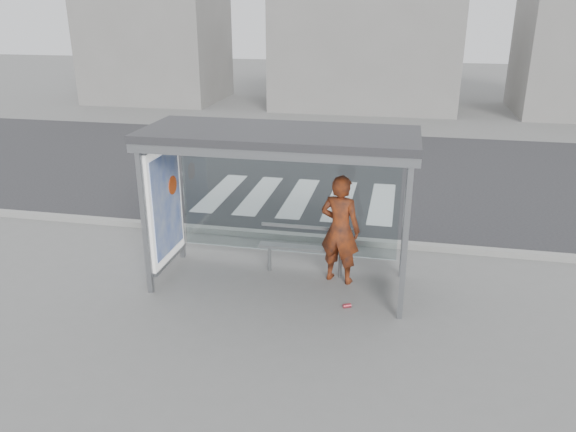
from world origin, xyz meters
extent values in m
plane|color=slate|center=(0.00, 0.00, 0.00)|extent=(80.00, 80.00, 0.00)
cube|color=#262628|center=(0.00, 7.00, 0.00)|extent=(30.00, 10.00, 0.01)
cube|color=gray|center=(0.00, 1.95, 0.06)|extent=(30.00, 0.18, 0.12)
cube|color=silver|center=(-2.50, 4.50, 0.00)|extent=(0.55, 3.00, 0.00)
cube|color=silver|center=(-1.50, 4.50, 0.00)|extent=(0.55, 3.00, 0.00)
cube|color=silver|center=(-0.50, 4.50, 0.00)|extent=(0.55, 3.00, 0.00)
cube|color=silver|center=(0.50, 4.50, 0.00)|extent=(0.55, 3.00, 0.00)
cube|color=silver|center=(1.50, 4.50, 0.00)|extent=(0.55, 3.00, 0.00)
cube|color=gray|center=(-2.00, -0.70, 1.25)|extent=(0.08, 0.08, 2.50)
cube|color=gray|center=(2.00, -0.70, 1.25)|extent=(0.08, 0.08, 2.50)
cube|color=gray|center=(-2.00, 0.70, 1.25)|extent=(0.08, 0.08, 2.50)
cube|color=gray|center=(2.00, 0.70, 1.25)|extent=(0.08, 0.08, 2.50)
cube|color=#2D2D30|center=(0.00, 0.00, 2.56)|extent=(4.25, 1.65, 0.12)
cube|color=gray|center=(0.00, -0.76, 2.45)|extent=(4.25, 0.06, 0.18)
cube|color=white|center=(0.00, 0.70, 1.30)|extent=(3.80, 0.02, 2.00)
cube|color=white|center=(-2.00, 0.00, 1.30)|extent=(0.15, 1.25, 2.00)
cube|color=blue|center=(-1.92, 0.00, 1.30)|extent=(0.01, 1.10, 1.70)
cylinder|color=#CE4312|center=(-1.91, 0.25, 1.55)|extent=(0.02, 0.32, 0.32)
cube|color=white|center=(2.00, 0.00, 1.30)|extent=(0.03, 1.25, 2.00)
cube|color=beige|center=(1.97, 0.05, 1.40)|extent=(0.03, 0.86, 1.16)
cube|color=gray|center=(-10.00, 18.00, 3.00)|extent=(6.00, 5.00, 6.00)
cube|color=gray|center=(0.00, 18.00, 2.50)|extent=(8.00, 5.00, 5.00)
imported|color=orange|center=(0.95, 0.35, 0.93)|extent=(0.77, 0.61, 1.87)
cube|color=slate|center=(0.34, 0.47, 0.49)|extent=(1.60, 0.20, 0.04)
cylinder|color=slate|center=(-0.28, 0.47, 0.23)|extent=(0.06, 0.06, 0.47)
cylinder|color=slate|center=(0.96, 0.47, 0.23)|extent=(0.06, 0.06, 0.47)
cube|color=slate|center=(0.34, 0.66, 0.80)|extent=(1.60, 0.04, 0.05)
cylinder|color=#E34253|center=(1.20, -0.56, 0.03)|extent=(0.14, 0.12, 0.07)
camera|label=1|loc=(1.84, -8.24, 4.42)|focal=35.00mm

